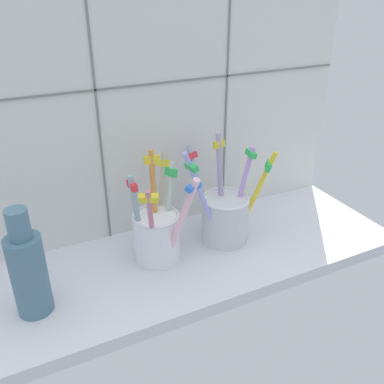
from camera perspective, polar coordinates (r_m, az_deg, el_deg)
counter_slab at (r=66.62cm, az=0.75°, el=-9.06°), size 64.00×22.00×2.00cm
tile_wall_back at (r=67.05cm, az=-3.87°, el=11.66°), size 64.00×2.20×45.00cm
toothbrush_cup_left at (r=62.90cm, az=-4.73°, el=-5.35°), size 8.27×13.24×16.73cm
toothbrush_cup_right at (r=67.45cm, az=4.45°, el=-3.02°), size 14.99×11.63×17.41cm
ceramic_vase at (r=56.22cm, az=-21.27°, el=-9.82°), size 4.44×4.44×14.80cm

